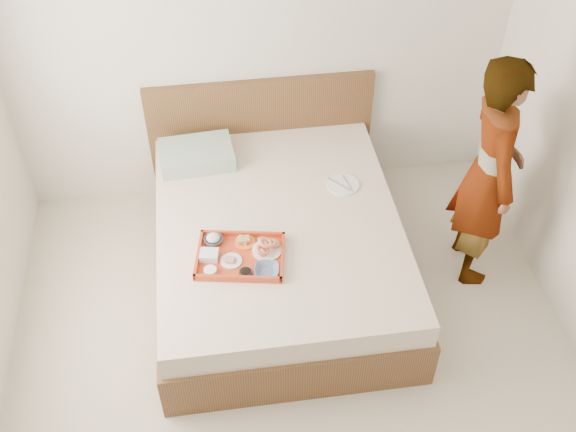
{
  "coord_description": "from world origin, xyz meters",
  "views": [
    {
      "loc": [
        -0.39,
        -2.14,
        3.6
      ],
      "look_at": [
        0.04,
        0.9,
        0.65
      ],
      "focal_mm": 42.99,
      "sensor_mm": 36.0,
      "label": 1
    }
  ],
  "objects_px": {
    "dinner_plate": "(343,185)",
    "bed": "(278,248)",
    "tray": "(240,256)",
    "person": "(489,173)"
  },
  "relations": [
    {
      "from": "bed",
      "to": "dinner_plate",
      "type": "bearing_deg",
      "value": 29.21
    },
    {
      "from": "dinner_plate",
      "to": "bed",
      "type": "bearing_deg",
      "value": -150.79
    },
    {
      "from": "tray",
      "to": "dinner_plate",
      "type": "relative_size",
      "value": 2.41
    },
    {
      "from": "dinner_plate",
      "to": "tray",
      "type": "bearing_deg",
      "value": -142.56
    },
    {
      "from": "tray",
      "to": "dinner_plate",
      "type": "distance_m",
      "value": 0.94
    },
    {
      "from": "tray",
      "to": "dinner_plate",
      "type": "height_order",
      "value": "tray"
    },
    {
      "from": "bed",
      "to": "tray",
      "type": "bearing_deg",
      "value": -131.44
    },
    {
      "from": "tray",
      "to": "person",
      "type": "relative_size",
      "value": 0.32
    },
    {
      "from": "bed",
      "to": "tray",
      "type": "relative_size",
      "value": 3.81
    },
    {
      "from": "dinner_plate",
      "to": "person",
      "type": "bearing_deg",
      "value": -21.93
    }
  ]
}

